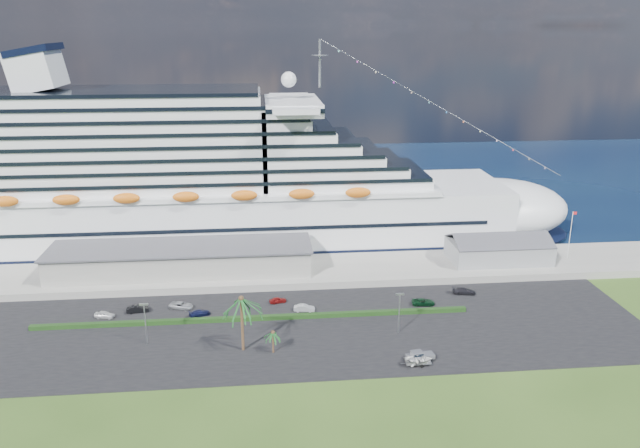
{
  "coord_description": "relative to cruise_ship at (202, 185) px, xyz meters",
  "views": [
    {
      "loc": [
        -5.8,
        -99.37,
        57.14
      ],
      "look_at": [
        6.77,
        30.0,
        15.73
      ],
      "focal_mm": 35.0,
      "sensor_mm": 36.0,
      "label": 1
    }
  ],
  "objects": [
    {
      "name": "parked_car_4",
      "position": [
        18.57,
        -40.14,
        -15.95
      ],
      "size": [
        3.92,
        2.32,
        1.25
      ],
      "primitive_type": "imported",
      "rotation": [
        0.0,
        0.0,
        1.81
      ],
      "color": "maroon",
      "rests_on": "asphalt_lot"
    },
    {
      "name": "parked_car_0",
      "position": [
        -16.94,
        -43.99,
        -15.87
      ],
      "size": [
        4.38,
        2.58,
        1.4
      ],
      "primitive_type": "imported",
      "rotation": [
        0.0,
        0.0,
        1.33
      ],
      "color": "silver",
      "rests_on": "asphalt_lot"
    },
    {
      "name": "palm_short",
      "position": [
        17.03,
        -61.5,
        -13.03
      ],
      "size": [
        3.53,
        3.53,
        4.56
      ],
      "color": "#47301E",
      "rests_on": "ground"
    },
    {
      "name": "boat_trailer",
      "position": [
        42.35,
        -68.56,
        -15.49
      ],
      "size": [
        5.68,
        3.6,
        1.64
      ],
      "color": "gray",
      "rests_on": "asphalt_lot"
    },
    {
      "name": "port_shed",
      "position": [
        73.53,
        -24.0,
        -12.3
      ],
      "size": [
        24.0,
        12.31,
        7.37
      ],
      "color": "gray",
      "rests_on": "wharf"
    },
    {
      "name": "hedge",
      "position": [
        13.53,
        -48.0,
        -16.12
      ],
      "size": [
        88.0,
        1.1,
        0.9
      ],
      "primitive_type": "cube",
      "color": "black",
      "rests_on": "asphalt_lot"
    },
    {
      "name": "lamp_post_left",
      "position": [
        -6.47,
        -56.0,
        -11.35
      ],
      "size": [
        1.6,
        0.35,
        8.27
      ],
      "color": "gray",
      "rests_on": "asphalt_lot"
    },
    {
      "name": "palm_tall",
      "position": [
        11.53,
        -60.0,
        -7.49
      ],
      "size": [
        8.82,
        8.82,
        11.13
      ],
      "color": "#47301E",
      "rests_on": "ground"
    },
    {
      "name": "pickup_truck",
      "position": [
        43.01,
        -66.86,
        -15.62
      ],
      "size": [
        5.19,
        2.6,
        1.74
      ],
      "color": "black",
      "rests_on": "asphalt_lot"
    },
    {
      "name": "water",
      "position": [
        21.53,
        66.0,
        -16.68
      ],
      "size": [
        420.0,
        160.0,
        0.02
      ],
      "primitive_type": "cube",
      "color": "black",
      "rests_on": "ground"
    },
    {
      "name": "terminal_building",
      "position": [
        -3.47,
        -24.0,
        -11.68
      ],
      "size": [
        61.0,
        15.0,
        6.3
      ],
      "color": "gray",
      "rests_on": "wharf"
    },
    {
      "name": "parked_car_7",
      "position": [
        60.03,
        -39.49,
        -15.84
      ],
      "size": [
        5.36,
        2.91,
        1.47
      ],
      "primitive_type": "imported",
      "rotation": [
        0.0,
        0.0,
        1.4
      ],
      "color": "#232228",
      "rests_on": "asphalt_lot"
    },
    {
      "name": "parked_car_5",
      "position": [
        23.94,
        -44.83,
        -15.86
      ],
      "size": [
        4.54,
        2.18,
        1.44
      ],
      "primitive_type": "imported",
      "rotation": [
        0.0,
        0.0,
        1.41
      ],
      "color": "silver",
      "rests_on": "asphalt_lot"
    },
    {
      "name": "asphalt_lot",
      "position": [
        21.53,
        -53.0,
        -16.63
      ],
      "size": [
        140.0,
        38.0,
        0.12
      ],
      "primitive_type": "cube",
      "color": "black",
      "rests_on": "ground"
    },
    {
      "name": "parked_car_3",
      "position": [
        2.34,
        -44.91,
        -15.95
      ],
      "size": [
        4.68,
        3.32,
        1.26
      ],
      "primitive_type": "imported",
      "rotation": [
        0.0,
        0.0,
        1.97
      ],
      "color": "#11163C",
      "rests_on": "asphalt_lot"
    },
    {
      "name": "parked_car_1",
      "position": [
        -10.66,
        -41.93,
        -15.83
      ],
      "size": [
        4.68,
        2.06,
        1.5
      ],
      "primitive_type": "imported",
      "rotation": [
        0.0,
        0.0,
        1.68
      ],
      "color": "black",
      "rests_on": "asphalt_lot"
    },
    {
      "name": "lamp_post_right",
      "position": [
        41.53,
        -56.0,
        -11.35
      ],
      "size": [
        1.6,
        0.35,
        8.27
      ],
      "color": "gray",
      "rests_on": "asphalt_lot"
    },
    {
      "name": "parked_car_6",
      "position": [
        49.51,
        -44.21,
        -15.9
      ],
      "size": [
        5.11,
        2.77,
        1.36
      ],
      "primitive_type": "imported",
      "rotation": [
        0.0,
        0.0,
        1.46
      ],
      "color": "black",
      "rests_on": "asphalt_lot"
    },
    {
      "name": "cruise_ship",
      "position": [
        0.0,
        0.0,
        0.0
      ],
      "size": [
        191.0,
        38.0,
        54.0
      ],
      "color": "silver",
      "rests_on": "ground"
    },
    {
      "name": "parked_car_2",
      "position": [
        -1.86,
        -41.02,
        -15.88
      ],
      "size": [
        5.49,
        3.73,
        1.39
      ],
      "primitive_type": "imported",
      "rotation": [
        0.0,
        0.0,
        1.26
      ],
      "color": "#A4A7AC",
      "rests_on": "asphalt_lot"
    },
    {
      "name": "wharf",
      "position": [
        21.53,
        -24.0,
        -15.79
      ],
      "size": [
        240.0,
        20.0,
        1.8
      ],
      "primitive_type": "cube",
      "color": "gray",
      "rests_on": "ground"
    },
    {
      "name": "ground",
      "position": [
        21.53,
        -64.0,
        -16.69
      ],
      "size": [
        420.0,
        420.0,
        0.0
      ],
      "primitive_type": "plane",
      "color": "#2D4B19",
      "rests_on": "ground"
    },
    {
      "name": "flagpole",
      "position": [
        91.57,
        -24.0,
        -8.43
      ],
      "size": [
        1.08,
        0.16,
        12.0
      ],
      "color": "silver",
      "rests_on": "wharf"
    }
  ]
}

